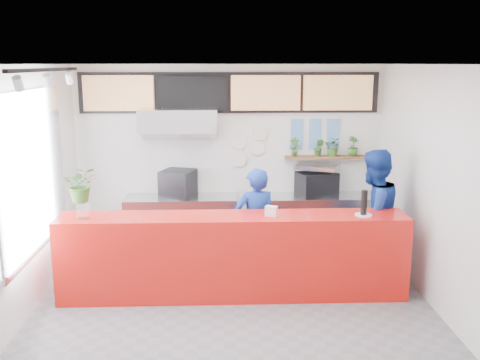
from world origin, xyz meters
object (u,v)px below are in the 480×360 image
(espresso_machine, at_px, (317,184))
(pepper_mill, at_px, (364,203))
(staff_right, at_px, (372,216))
(panini_oven, at_px, (178,184))
(service_counter, at_px, (233,256))
(staff_center, at_px, (256,225))

(espresso_machine, relative_size, pepper_mill, 1.88)
(staff_right, xyz_separation_m, pepper_mill, (-0.28, -0.56, 0.34))
(pepper_mill, bearing_deg, panini_oven, 143.27)
(staff_right, bearing_deg, pepper_mill, 31.00)
(service_counter, xyz_separation_m, panini_oven, (-0.84, 1.80, 0.57))
(panini_oven, relative_size, staff_right, 0.26)
(panini_oven, height_order, staff_right, staff_right)
(panini_oven, xyz_separation_m, staff_center, (1.16, -1.30, -0.31))
(service_counter, xyz_separation_m, pepper_mill, (1.67, -0.07, 0.72))
(staff_center, height_order, pepper_mill, staff_center)
(panini_oven, bearing_deg, staff_center, -28.46)
(pepper_mill, bearing_deg, staff_center, 156.79)
(panini_oven, xyz_separation_m, pepper_mill, (2.51, -1.87, 0.16))
(panini_oven, bearing_deg, service_counter, -45.37)
(staff_right, bearing_deg, espresso_machine, -99.55)
(staff_center, relative_size, staff_right, 0.87)
(panini_oven, distance_m, pepper_mill, 3.14)
(espresso_machine, bearing_deg, staff_right, -85.27)
(staff_center, bearing_deg, pepper_mill, 143.36)
(staff_center, height_order, staff_right, staff_right)
(staff_right, distance_m, pepper_mill, 0.71)
(service_counter, relative_size, staff_right, 2.41)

